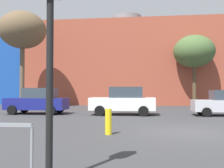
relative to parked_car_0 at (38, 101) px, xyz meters
name	(u,v)px	position (x,y,z in m)	size (l,w,h in m)	color
ground_plane	(188,132)	(9.03, -7.12, -0.90)	(200.00, 200.00, 0.00)	#38383A
building_backdrop	(127,68)	(5.12, 18.44, 3.95)	(42.25, 13.20, 12.04)	#9E4733
parked_car_0	(38,101)	(0.00, 0.00, 0.00)	(4.17, 2.05, 1.81)	navy
parked_car_1	(124,101)	(6.01, 0.00, 0.03)	(4.33, 2.12, 1.88)	white
parked_car_2	(224,103)	(12.50, 0.00, -0.07)	(3.84, 1.88, 1.66)	silver
traffic_light_near_left	(50,7)	(5.73, -13.25, 2.09)	(0.41, 0.39, 4.07)	black
bare_tree_0	(23,31)	(-4.67, 7.23, 6.79)	(4.67, 4.67, 9.63)	brown
bare_tree_1	(194,52)	(12.63, 10.40, 4.83)	(4.25, 4.25, 7.47)	brown
bollard_yellow_0	(108,122)	(6.06, -8.11, -0.44)	(0.24, 0.24, 0.93)	yellow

